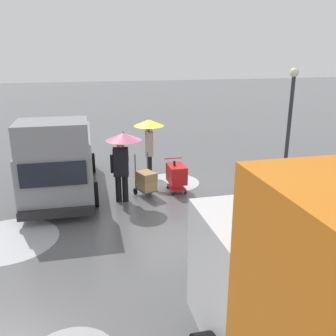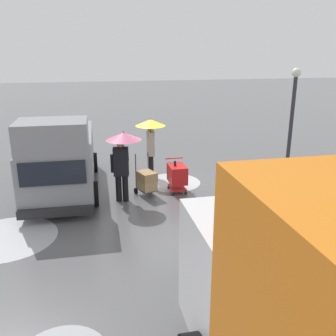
# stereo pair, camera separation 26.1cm
# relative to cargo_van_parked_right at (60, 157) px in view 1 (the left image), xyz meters

# --- Properties ---
(ground_plane) EXTENTS (90.00, 90.00, 0.00)m
(ground_plane) POSITION_rel_cargo_van_parked_right_xyz_m (-3.50, 0.07, -1.18)
(ground_plane) COLOR #5B5B5E
(slush_patch_near_cluster) EXTENTS (1.94, 1.94, 0.01)m
(slush_patch_near_cluster) POSITION_rel_cargo_van_parked_right_xyz_m (-3.62, -0.04, -1.18)
(slush_patch_near_cluster) COLOR silver
(slush_patch_near_cluster) RESTS_ON ground
(slush_patch_under_van) EXTENTS (2.39, 2.39, 0.01)m
(slush_patch_under_van) POSITION_rel_cargo_van_parked_right_xyz_m (1.21, 2.97, -1.18)
(slush_patch_under_van) COLOR #ADAFB5
(slush_patch_under_van) RESTS_ON ground
(slush_patch_mid_street) EXTENTS (1.43, 1.43, 0.01)m
(slush_patch_mid_street) POSITION_rel_cargo_van_parked_right_xyz_m (-5.28, 4.62, -1.18)
(slush_patch_mid_street) COLOR #ADAFB5
(slush_patch_mid_street) RESTS_ON ground
(cargo_van_parked_right) EXTENTS (2.30, 5.39, 2.60)m
(cargo_van_parked_right) POSITION_rel_cargo_van_parked_right_xyz_m (0.00, 0.00, 0.00)
(cargo_van_parked_right) COLOR gray
(cargo_van_parked_right) RESTS_ON ground
(shopping_cart_vendor) EXTENTS (0.58, 0.82, 1.04)m
(shopping_cart_vendor) POSITION_rel_cargo_van_parked_right_xyz_m (-3.58, 0.84, -0.61)
(shopping_cart_vendor) COLOR red
(shopping_cart_vendor) RESTS_ON ground
(hand_dolly_boxes) EXTENTS (0.70, 0.82, 1.32)m
(hand_dolly_boxes) POSITION_rel_cargo_van_parked_right_xyz_m (-2.57, 0.97, -0.69)
(hand_dolly_boxes) COLOR #515156
(hand_dolly_boxes) RESTS_ON ground
(pedestrian_pink_side) EXTENTS (1.04, 1.04, 2.15)m
(pedestrian_pink_side) POSITION_rel_cargo_van_parked_right_xyz_m (-1.83, 1.23, 0.41)
(pedestrian_pink_side) COLOR black
(pedestrian_pink_side) RESTS_ON ground
(pedestrian_black_side) EXTENTS (1.04, 1.04, 2.15)m
(pedestrian_black_side) POSITION_rel_cargo_van_parked_right_xyz_m (-3.00, -0.72, 0.41)
(pedestrian_black_side) COLOR black
(pedestrian_black_side) RESTS_ON ground
(street_lamp) EXTENTS (0.28, 0.28, 3.86)m
(street_lamp) POSITION_rel_cargo_van_parked_right_xyz_m (-7.13, 1.32, 1.19)
(street_lamp) COLOR #2D2D33
(street_lamp) RESTS_ON ground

